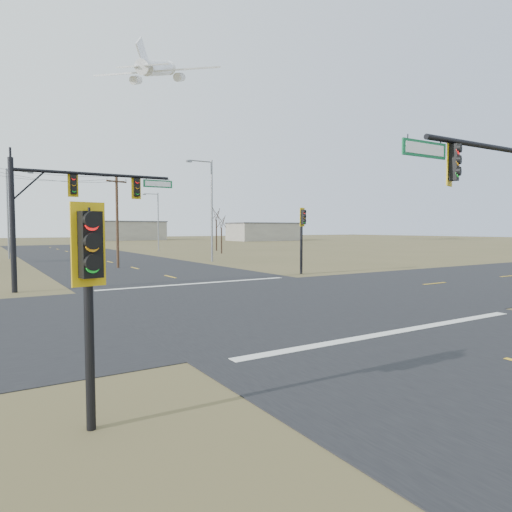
{
  "coord_description": "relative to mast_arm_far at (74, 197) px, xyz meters",
  "views": [
    {
      "loc": [
        -11.42,
        -17.31,
        3.33
      ],
      "look_at": [
        0.01,
        1.0,
        2.01
      ],
      "focal_mm": 32.0,
      "sensor_mm": 36.0,
      "label": 1
    }
  ],
  "objects": [
    {
      "name": "ground",
      "position": [
        6.61,
        -9.2,
        -5.02
      ],
      "size": [
        320.0,
        320.0,
        0.0
      ],
      "primitive_type": "plane",
      "color": "brown",
      "rests_on": "ground"
    },
    {
      "name": "road_ew",
      "position": [
        6.61,
        -9.2,
        -5.01
      ],
      "size": [
        160.0,
        14.0,
        0.02
      ],
      "primitive_type": "cube",
      "color": "black",
      "rests_on": "ground"
    },
    {
      "name": "road_ns",
      "position": [
        6.61,
        -9.2,
        -5.01
      ],
      "size": [
        14.0,
        160.0,
        0.02
      ],
      "primitive_type": "cube",
      "color": "black",
      "rests_on": "ground"
    },
    {
      "name": "stop_bar_near",
      "position": [
        6.61,
        -16.7,
        -4.99
      ],
      "size": [
        12.0,
        0.4,
        0.01
      ],
      "primitive_type": "cube",
      "color": "silver",
      "rests_on": "road_ns"
    },
    {
      "name": "stop_bar_far",
      "position": [
        6.61,
        -1.7,
        -4.99
      ],
      "size": [
        12.0,
        0.4,
        0.01
      ],
      "primitive_type": "cube",
      "color": "silver",
      "rests_on": "road_ns"
    },
    {
      "name": "mast_arm_far",
      "position": [
        0.0,
        0.0,
        0.0
      ],
      "size": [
        8.84,
        0.45,
        6.94
      ],
      "rotation": [
        0.0,
        0.0,
        -0.09
      ],
      "color": "black",
      "rests_on": "ground"
    },
    {
      "name": "pedestal_signal_ne",
      "position": [
        15.53,
        -0.29,
        -1.56
      ],
      "size": [
        0.66,
        0.58,
        4.83
      ],
      "rotation": [
        0.0,
        0.0,
        0.31
      ],
      "color": "black",
      "rests_on": "ground"
    },
    {
      "name": "pedestal_signal_sw",
      "position": [
        -3.23,
        -18.98,
        -2.22
      ],
      "size": [
        0.62,
        0.52,
        3.77
      ],
      "rotation": [
        0.0,
        0.0,
        0.17
      ],
      "color": "black",
      "rests_on": "ground"
    },
    {
      "name": "utility_pole_near",
      "position": [
        5.52,
        11.84,
        -0.91
      ],
      "size": [
        1.84,
        0.74,
        7.79
      ],
      "rotation": [
        0.0,
        0.0,
        0.33
      ],
      "color": "#49301F",
      "rests_on": "ground"
    },
    {
      "name": "streetlight_a",
      "position": [
        15.32,
        14.38,
        0.62
      ],
      "size": [
        2.81,
        0.37,
        10.05
      ],
      "rotation": [
        0.0,
        0.0,
        0.22
      ],
      "color": "slate",
      "rests_on": "ground"
    },
    {
      "name": "streetlight_b",
      "position": [
        18.48,
        38.37,
        -0.24
      ],
      "size": [
        2.38,
        0.3,
        8.52
      ],
      "rotation": [
        0.0,
        0.0,
        -0.19
      ],
      "color": "slate",
      "rests_on": "ground"
    },
    {
      "name": "streetlight_c",
      "position": [
        -1.23,
        29.19,
        0.42
      ],
      "size": [
        2.71,
        0.37,
        9.69
      ],
      "rotation": [
        0.0,
        0.0,
        0.27
      ],
      "color": "slate",
      "rests_on": "ground"
    },
    {
      "name": "bare_tree_c",
      "position": [
        23.03,
        26.63,
        -0.76
      ],
      "size": [
        2.46,
        2.46,
        5.43
      ],
      "rotation": [
        0.0,
        0.0,
        -0.07
      ],
      "color": "black",
      "rests_on": "ground"
    },
    {
      "name": "bare_tree_d",
      "position": [
        25.88,
        33.69,
        0.43
      ],
      "size": [
        2.75,
        2.75,
        6.76
      ],
      "rotation": [
        0.0,
        0.0,
        -0.07
      ],
      "color": "black",
      "rests_on": "ground"
    },
    {
      "name": "warehouse_mid",
      "position": [
        31.61,
        100.8,
        -2.52
      ],
      "size": [
        20.0,
        12.0,
        5.0
      ],
      "primitive_type": "cube",
      "color": "#A09C8E",
      "rests_on": "ground"
    },
    {
      "name": "warehouse_right",
      "position": [
        61.61,
        75.8,
        -2.77
      ],
      "size": [
        18.0,
        10.0,
        4.5
      ],
      "primitive_type": "cube",
      "color": "#A09C8E",
      "rests_on": "ground"
    },
    {
      "name": "jet_airliner",
      "position": [
        28.85,
        66.12,
        31.35
      ],
      "size": [
        25.69,
        25.76,
        13.06
      ],
      "rotation": [
        0.0,
        -0.33,
        0.82
      ],
      "color": "white"
    }
  ]
}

